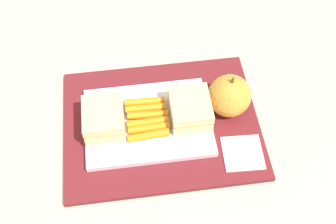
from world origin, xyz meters
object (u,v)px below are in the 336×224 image
object	(u,v)px
carrot_sticks_bundle	(147,118)
paper_napkin	(243,153)
sandwich_half_right	(190,109)
apple	(230,96)
food_tray	(148,122)
sandwich_half_left	(104,118)

from	to	relation	value
carrot_sticks_bundle	paper_napkin	xyz separation A→B (m)	(0.16, -0.08, -0.02)
sandwich_half_right	apple	size ratio (longest dim) A/B	0.88
food_tray	carrot_sticks_bundle	world-z (taller)	carrot_sticks_bundle
food_tray	carrot_sticks_bundle	xyz separation A→B (m)	(-0.00, 0.00, 0.01)
food_tray	apple	distance (m)	0.16
food_tray	sandwich_half_right	bearing A→B (deg)	0.00
carrot_sticks_bundle	paper_napkin	size ratio (longest dim) A/B	1.26
sandwich_half_left	apple	xyz separation A→B (m)	(0.23, 0.02, 0.01)
sandwich_half_left	paper_napkin	bearing A→B (deg)	-19.48
food_tray	paper_napkin	bearing A→B (deg)	-27.75
sandwich_half_left	apple	bearing A→B (deg)	3.82
carrot_sticks_bundle	paper_napkin	world-z (taller)	carrot_sticks_bundle
sandwich_half_left	sandwich_half_right	size ratio (longest dim) A/B	1.00
sandwich_half_right	paper_napkin	xyz separation A→B (m)	(0.08, -0.08, -0.03)
food_tray	paper_napkin	distance (m)	0.18
sandwich_half_right	paper_napkin	distance (m)	0.12
sandwich_half_right	food_tray	bearing A→B (deg)	180.00
food_tray	sandwich_half_left	size ratio (longest dim) A/B	2.88
food_tray	sandwich_half_right	size ratio (longest dim) A/B	2.88
apple	paper_napkin	distance (m)	0.11
sandwich_half_left	apple	world-z (taller)	apple
food_tray	paper_napkin	world-z (taller)	food_tray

